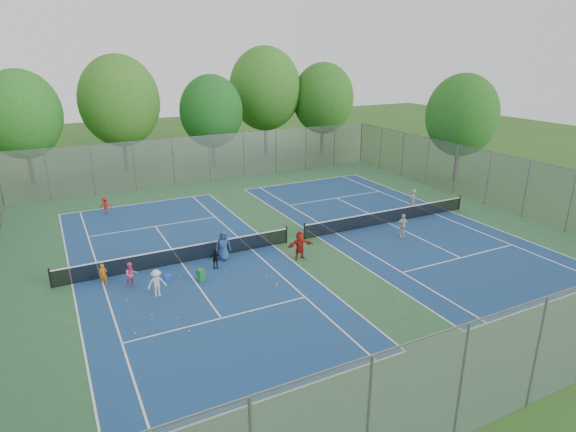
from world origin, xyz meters
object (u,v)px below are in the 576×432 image
at_px(net_right, 389,217).
at_px(ball_hopper, 201,275).
at_px(net_left, 181,255).
at_px(ball_crate, 168,278).
at_px(instructor, 413,201).

relative_size(net_right, ball_hopper, 20.51).
relative_size(net_left, ball_crate, 39.59).
relative_size(net_left, net_right, 1.00).
bearing_deg(ball_hopper, instructor, 12.38).
xyz_separation_m(net_right, ball_hopper, (-13.69, -2.55, -0.14)).
bearing_deg(net_right, ball_crate, -173.63).
relative_size(ball_hopper, instructor, 0.37).
xyz_separation_m(net_left, instructor, (16.95, 1.10, 0.38)).
height_order(ball_crate, ball_hopper, ball_hopper).
bearing_deg(instructor, ball_crate, -31.80).
bearing_deg(instructor, net_left, -36.86).
bearing_deg(instructor, ball_hopper, -28.19).
distance_m(ball_crate, instructor, 18.32).
height_order(net_left, ball_hopper, net_left).
xyz_separation_m(net_left, net_right, (14.00, 0.00, 0.00)).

